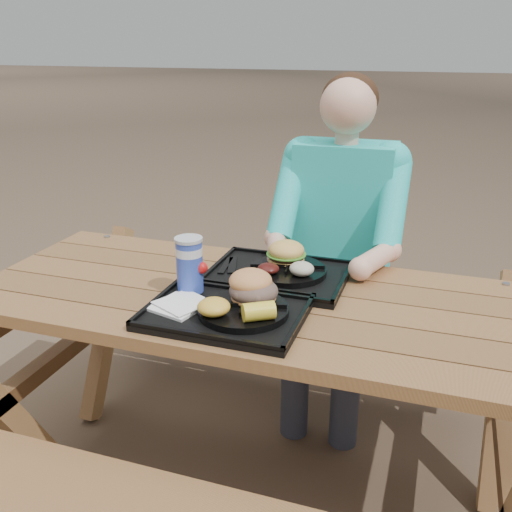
% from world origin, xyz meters
% --- Properties ---
extents(ground, '(60.00, 60.00, 0.00)m').
position_xyz_m(ground, '(0.00, 0.00, 0.00)').
color(ground, '#999999').
rests_on(ground, ground).
extents(picnic_table, '(1.80, 1.49, 0.75)m').
position_xyz_m(picnic_table, '(0.00, 0.00, 0.38)').
color(picnic_table, '#999999').
rests_on(picnic_table, ground).
extents(tray_near, '(0.45, 0.35, 0.02)m').
position_xyz_m(tray_near, '(-0.03, -0.17, 0.76)').
color(tray_near, black).
rests_on(tray_near, picnic_table).
extents(tray_far, '(0.45, 0.35, 0.02)m').
position_xyz_m(tray_far, '(0.03, 0.14, 0.76)').
color(tray_far, black).
rests_on(tray_far, picnic_table).
extents(plate_near, '(0.26, 0.26, 0.02)m').
position_xyz_m(plate_near, '(0.02, -0.17, 0.78)').
color(plate_near, black).
rests_on(plate_near, tray_near).
extents(plate_far, '(0.26, 0.26, 0.02)m').
position_xyz_m(plate_far, '(0.06, 0.15, 0.78)').
color(plate_far, black).
rests_on(plate_far, tray_far).
extents(napkin_stack, '(0.17, 0.17, 0.02)m').
position_xyz_m(napkin_stack, '(-0.17, -0.20, 0.78)').
color(napkin_stack, white).
rests_on(napkin_stack, tray_near).
extents(soda_cup, '(0.08, 0.08, 0.16)m').
position_xyz_m(soda_cup, '(-0.19, -0.08, 0.85)').
color(soda_cup, '#1631A7').
rests_on(soda_cup, tray_near).
extents(condiment_bbq, '(0.05, 0.05, 0.03)m').
position_xyz_m(condiment_bbq, '(-0.04, -0.04, 0.79)').
color(condiment_bbq, black).
rests_on(condiment_bbq, tray_near).
extents(condiment_mustard, '(0.05, 0.05, 0.03)m').
position_xyz_m(condiment_mustard, '(0.02, -0.05, 0.78)').
color(condiment_mustard, gold).
rests_on(condiment_mustard, tray_near).
extents(sandwich, '(0.13, 0.13, 0.14)m').
position_xyz_m(sandwich, '(0.03, -0.12, 0.86)').
color(sandwich, '#DE8D4E').
rests_on(sandwich, plate_near).
extents(mac_cheese, '(0.09, 0.09, 0.05)m').
position_xyz_m(mac_cheese, '(-0.04, -0.24, 0.81)').
color(mac_cheese, yellow).
rests_on(mac_cheese, plate_near).
extents(corn_cob, '(0.12, 0.12, 0.05)m').
position_xyz_m(corn_cob, '(0.09, -0.23, 0.82)').
color(corn_cob, yellow).
rests_on(corn_cob, plate_near).
extents(cutlery_far, '(0.07, 0.15, 0.01)m').
position_xyz_m(cutlery_far, '(-0.14, 0.16, 0.77)').
color(cutlery_far, black).
rests_on(cutlery_far, tray_far).
extents(burger, '(0.13, 0.13, 0.11)m').
position_xyz_m(burger, '(0.04, 0.21, 0.85)').
color(burger, '#F0B754').
rests_on(burger, plate_far).
extents(baked_beans, '(0.07, 0.07, 0.03)m').
position_xyz_m(baked_beans, '(0.01, 0.09, 0.81)').
color(baked_beans, '#44100D').
rests_on(baked_beans, plate_far).
extents(potato_salad, '(0.08, 0.08, 0.04)m').
position_xyz_m(potato_salad, '(0.12, 0.11, 0.81)').
color(potato_salad, beige).
rests_on(potato_salad, plate_far).
extents(diner, '(0.48, 0.84, 1.28)m').
position_xyz_m(diner, '(0.15, 0.63, 0.64)').
color(diner, '#1BBFA9').
rests_on(diner, ground).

